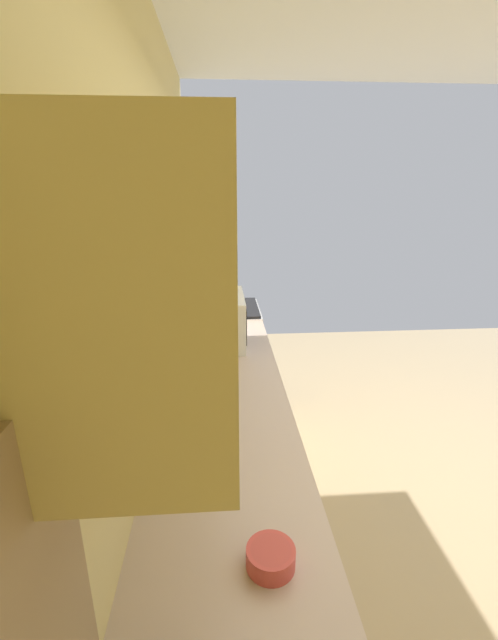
% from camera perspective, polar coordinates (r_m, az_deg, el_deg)
% --- Properties ---
extents(ground_plane, '(6.74, 6.74, 0.00)m').
position_cam_1_polar(ground_plane, '(2.98, 24.45, -24.66)').
color(ground_plane, tan).
extents(wall_back, '(4.33, 0.12, 2.81)m').
position_cam_1_polar(wall_back, '(1.97, -14.57, 1.51)').
color(wall_back, '#DFC675').
rests_on(wall_back, ground_plane).
extents(counter_run, '(3.38, 0.65, 0.91)m').
position_cam_1_polar(counter_run, '(2.09, -2.96, -27.65)').
color(counter_run, '#DFBF6C').
rests_on(counter_run, ground_plane).
extents(upper_cabinets, '(1.90, 0.32, 0.56)m').
position_cam_1_polar(upper_cabinets, '(1.47, -9.78, 10.73)').
color(upper_cabinets, '#D9C36F').
extents(oven_range, '(0.61, 0.66, 1.09)m').
position_cam_1_polar(oven_range, '(3.75, -3.54, -4.95)').
color(oven_range, '#B7BABF').
rests_on(oven_range, ground_plane).
extents(microwave, '(0.51, 0.35, 0.34)m').
position_cam_1_polar(microwave, '(2.79, -4.14, 0.11)').
color(microwave, white).
rests_on(microwave, counter_run).
extents(bowl, '(0.14, 0.14, 0.06)m').
position_cam_1_polar(bowl, '(1.35, 3.03, -29.98)').
color(bowl, '#D84C47').
rests_on(bowl, counter_run).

